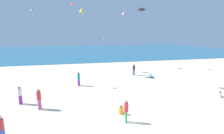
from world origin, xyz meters
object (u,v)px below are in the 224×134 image
Objects in this scene: beach_chair_far_left at (151,76)px; person_5 at (220,95)px; kite_teal at (32,10)px; kite_pink at (124,13)px; kite_black at (142,9)px; person_4 at (20,94)px; person_7 at (134,69)px; kite_lime at (103,38)px; person_6 at (1,127)px; kite_yellow at (82,10)px; person_1 at (79,78)px; kite_red at (72,4)px; person_2 at (121,111)px; person_3 at (39,98)px; person_0 at (126,110)px.

beach_chair_far_left is 0.94× the size of person_5.
kite_pink is at bearing 31.64° from kite_teal.
kite_black is at bearing -12.45° from kite_teal.
beach_chair_far_left is at bearing 49.23° from person_4.
kite_lime is (-2.20, 15.10, 4.44)m from person_7.
kite_lime is at bearing 167.57° from person_6.
beach_chair_far_left is at bearing -38.26° from kite_yellow.
person_1 is at bearing 172.01° from kite_black.
person_1 is at bearing -18.89° from kite_teal.
person_4 is at bearing -114.95° from kite_red.
kite_black reaches higher than kite_lime.
kite_red reaches higher than person_1.
person_6 is (-7.72, -1.71, 0.68)m from person_2.
person_6 is at bearing -144.36° from kite_black.
person_1 is 6.65m from person_3.
person_0 is 1.42m from person_2.
kite_yellow is at bearing 19.44° from person_2.
kite_pink reaches higher than person_1.
kite_red reaches higher than person_4.
person_1 is at bearing -63.61° from person_0.
person_7 is at bearing 78.08° from kite_black.
person_5 is (10.69, 2.35, -0.72)m from person_0.
person_4 is 26.01m from kite_lime.
person_4 is 14.91m from kite_red.
kite_pink is (-5.11, 17.12, 9.98)m from person_5.
kite_lime is (-4.11, 17.18, 5.17)m from beach_chair_far_left.
kite_teal reaches higher than person_7.
person_3 is at bearing 173.97° from person_5.
kite_red is at bearing -47.41° from person_1.
person_6 is (0.70, -5.48, 0.01)m from person_4.
kite_teal is (-15.41, 0.30, 8.81)m from beach_chair_far_left.
person_7 is at bearing 143.92° from person_6.
kite_red is (-1.55, -2.79, 0.36)m from kite_yellow.
person_0 is 7.43m from person_3.
kite_black is (8.05, -7.06, -1.47)m from kite_red.
kite_lime is at bearing 103.50° from beach_chair_far_left.
kite_teal is at bearing 131.42° from person_3.
kite_teal is 20.64m from kite_lime.
beach_chair_far_left is at bearing -1.13° from kite_teal.
kite_black reaches higher than beach_chair_far_left.
kite_yellow is at bearing 171.71° from person_6.
kite_red is at bearing 135.94° from person_5.
beach_chair_far_left is 18.41m from kite_lime.
kite_lime is (9.66, 24.33, 4.42)m from person_3.
person_7 is (5.36, 11.53, 0.72)m from person_2.
kite_black is at bearing 52.23° from person_3.
person_2 is at bearing 26.75° from person_7.
person_2 is 6.94m from person_3.
person_3 is at bearing -111.66° from kite_lime.
kite_yellow is 9.39m from kite_teal.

